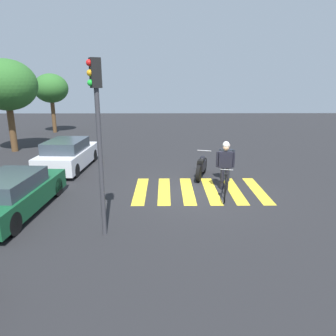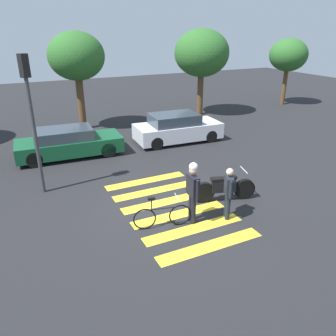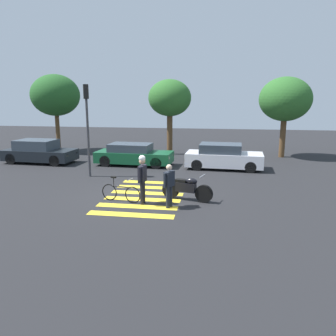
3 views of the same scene
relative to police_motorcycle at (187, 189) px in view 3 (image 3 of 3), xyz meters
name	(u,v)px [view 3 (image 3 of 3)]	position (x,y,z in m)	size (l,w,h in m)	color
ground_plane	(145,196)	(-1.76, 0.28, -0.48)	(60.00, 60.00, 0.00)	#232326
police_motorcycle	(187,189)	(0.00, 0.00, 0.00)	(2.06, 0.83, 1.07)	black
leaning_bicycle	(121,193)	(-2.52, -0.58, -0.11)	(1.66, 0.53, 0.99)	black
officer_on_foot	(142,176)	(-1.62, -0.70, 0.63)	(0.25, 0.70, 1.89)	black
officer_by_motorcycle	(169,183)	(-0.56, -0.97, 0.44)	(0.38, 0.60, 1.62)	#1E232D
crosswalk_stripes	(145,196)	(-1.76, 0.28, -0.47)	(3.08, 4.95, 0.01)	yellow
car_black_suv	(39,152)	(-9.75, 6.25, 0.20)	(4.38, 2.08, 1.42)	black
car_green_compact	(133,155)	(-3.82, 6.41, 0.15)	(4.59, 1.97, 1.29)	black
car_white_van	(223,157)	(1.46, 6.21, 0.20)	(4.35, 2.02, 1.42)	black
traffic_light_pole	(87,116)	(-5.32, 3.27, 2.59)	(0.32, 0.36, 4.61)	#38383D
street_tree_near	(55,95)	(-10.65, 10.60, 3.62)	(3.49, 3.49, 5.59)	brown
street_tree_mid	(170,99)	(-2.26, 10.60, 3.40)	(2.96, 2.96, 5.18)	brown
street_tree_far	(285,100)	(5.40, 10.60, 3.35)	(3.38, 3.38, 5.29)	brown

